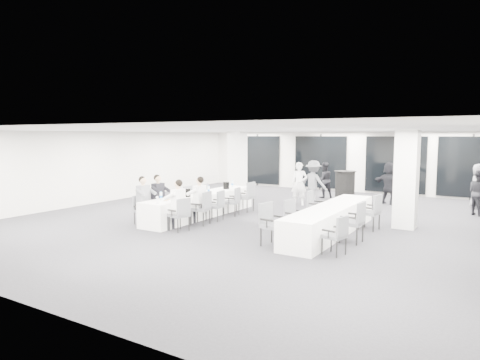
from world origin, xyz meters
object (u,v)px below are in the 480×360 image
(chair_side_left_mid, at_px, (294,215))
(chair_side_right_far, at_px, (372,210))
(chair_main_right_far, at_px, (247,195))
(standing_guest_b, at_px, (324,178))
(chair_main_left_second, at_px, (156,202))
(ice_bucket_near, at_px, (187,193))
(chair_main_right_near, at_px, (181,212))
(standing_guest_c, at_px, (313,179))
(standing_guest_g, at_px, (233,172))
(chair_main_left_near, at_px, (141,208))
(chair_main_right_second, at_px, (203,206))
(chair_main_left_mid, at_px, (175,200))
(chair_side_right_near, at_px, (337,233))
(chair_side_right_mid, at_px, (355,219))
(chair_side_left_far, at_px, (315,205))
(chair_main_left_far, at_px, (208,194))
(chair_side_left_near, at_px, (271,221))
(chair_main_right_fourth, at_px, (234,200))
(ice_bucket_far, at_px, (226,185))
(chair_main_left_fourth, at_px, (191,197))
(standing_guest_h, at_px, (479,190))
(standing_guest_f, at_px, (389,180))
(banquet_table_main, at_px, (202,205))
(chair_main_right_mid, at_px, (217,204))
(standing_guest_e, at_px, (478,183))
(cocktail_table, at_px, (345,186))
(banquet_table_side, at_px, (331,220))
(standing_guest_a, at_px, (299,181))

(chair_side_left_mid, height_order, chair_side_right_far, chair_side_right_far)
(chair_main_right_far, xyz_separation_m, standing_guest_b, (1.12, 4.54, 0.27))
(chair_main_left_second, height_order, ice_bucket_near, ice_bucket_near)
(chair_main_right_near, xyz_separation_m, standing_guest_c, (1.33, 6.43, 0.42))
(chair_main_left_second, relative_size, standing_guest_g, 0.50)
(chair_main_left_near, relative_size, chair_main_right_second, 0.86)
(chair_main_left_mid, bearing_deg, chair_side_right_near, 60.96)
(chair_side_right_mid, distance_m, standing_guest_c, 6.10)
(chair_side_left_far, bearing_deg, chair_main_left_far, -105.38)
(chair_side_left_near, bearing_deg, chair_side_right_mid, 136.44)
(chair_main_right_fourth, xyz_separation_m, ice_bucket_near, (-0.79, -1.47, 0.35))
(chair_main_left_far, relative_size, chair_main_right_fourth, 0.93)
(chair_main_right_second, xyz_separation_m, ice_bucket_far, (-0.79, 2.48, 0.31))
(chair_main_left_fourth, height_order, chair_main_right_far, chair_main_right_far)
(chair_side_right_far, height_order, standing_guest_h, standing_guest_h)
(chair_main_right_near, height_order, chair_side_right_mid, chair_side_right_mid)
(chair_main_right_second, bearing_deg, standing_guest_f, -37.64)
(banquet_table_main, relative_size, chair_side_right_near, 5.62)
(chair_main_right_mid, distance_m, chair_main_right_fourth, 0.99)
(chair_main_right_far, height_order, standing_guest_f, standing_guest_f)
(standing_guest_b, height_order, ice_bucket_near, standing_guest_b)
(standing_guest_e, xyz_separation_m, standing_guest_g, (-9.53, -1.55, 0.09))
(chair_main_left_fourth, height_order, standing_guest_e, standing_guest_e)
(chair_main_right_near, distance_m, chair_side_right_mid, 4.64)
(cocktail_table, relative_size, chair_main_right_near, 1.32)
(standing_guest_c, bearing_deg, banquet_table_side, 126.31)
(chair_main_right_second, bearing_deg, ice_bucket_far, 9.36)
(chair_side_right_mid, xyz_separation_m, chair_side_right_far, (-0.00, 1.67, -0.01))
(chair_side_right_far, bearing_deg, chair_side_left_near, 158.24)
(standing_guest_a, xyz_separation_m, standing_guest_b, (0.15, 2.28, -0.07))
(standing_guest_h, bearing_deg, chair_side_right_near, 117.66)
(cocktail_table, distance_m, chair_side_right_near, 8.12)
(chair_main_left_far, bearing_deg, chair_main_right_second, 26.60)
(chair_main_right_fourth, bearing_deg, chair_main_left_fourth, 83.52)
(chair_main_right_second, height_order, chair_side_right_mid, chair_side_right_mid)
(chair_side_left_mid, bearing_deg, chair_side_left_near, 12.03)
(chair_main_left_mid, height_order, chair_side_right_near, chair_side_right_near)
(chair_main_right_near, relative_size, standing_guest_e, 0.50)
(chair_main_right_far, xyz_separation_m, standing_guest_h, (6.91, 3.39, 0.27))
(chair_main_left_second, bearing_deg, standing_guest_b, 170.89)
(chair_side_right_mid, xyz_separation_m, standing_guest_a, (-3.50, 4.65, 0.33))
(chair_main_left_far, relative_size, chair_side_right_mid, 0.83)
(chair_main_right_fourth, xyz_separation_m, chair_main_right_far, (0.01, 0.86, 0.06))
(chair_main_left_near, xyz_separation_m, chair_main_left_fourth, (-0.00, 2.41, 0.02))
(chair_main_left_second, height_order, standing_guest_h, standing_guest_h)
(chair_main_right_fourth, xyz_separation_m, standing_guest_a, (0.98, 3.12, 0.39))
(chair_main_right_near, distance_m, chair_side_left_mid, 3.09)
(chair_main_right_near, relative_size, chair_main_right_fourth, 1.00)
(chair_side_left_near, bearing_deg, chair_main_left_mid, -102.57)
(chair_main_left_second, distance_m, standing_guest_a, 5.69)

